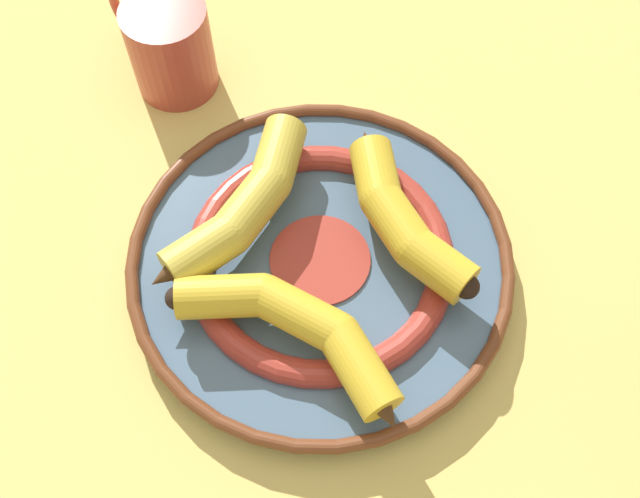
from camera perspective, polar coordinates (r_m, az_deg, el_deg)
name	(u,v)px	position (r m, az deg, el deg)	size (l,w,h in m)	color
ground_plane	(324,295)	(0.63, 0.32, -3.51)	(2.80, 2.80, 0.00)	#E5CC6B
decorative_bowl	(320,262)	(0.63, 0.00, -0.96)	(0.32, 0.32, 0.03)	slate
banana_a	(297,328)	(0.56, -1.74, -6.02)	(0.20, 0.09, 0.03)	gold
banana_b	(242,207)	(0.61, -5.94, 3.18)	(0.09, 0.19, 0.04)	gold
banana_c	(400,216)	(0.61, 6.15, 2.48)	(0.14, 0.14, 0.04)	gold
coffee_mug	(168,45)	(0.74, -11.49, 14.97)	(0.12, 0.08, 0.09)	#B24238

